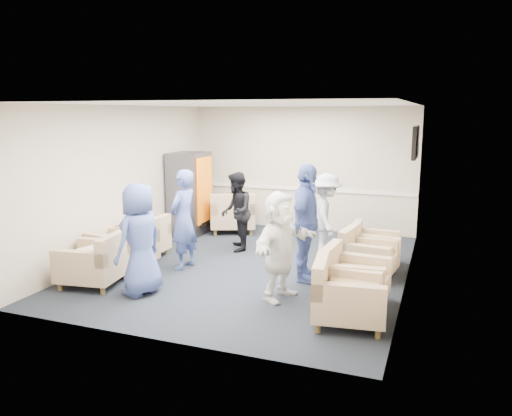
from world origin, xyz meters
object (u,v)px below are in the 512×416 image
at_px(armchair_right_midfar, 366,256).
at_px(person_back_left, 236,212).
at_px(armchair_left_mid, 126,248).
at_px(person_mid_left, 183,219).
at_px(armchair_right_midnear, 350,281).
at_px(vending_machine, 190,193).
at_px(armchair_right_near, 344,297).
at_px(armchair_corner, 233,215).
at_px(person_front_right, 280,246).
at_px(armchair_left_near, 96,263).
at_px(person_front_left, 140,239).
at_px(person_mid_right, 306,223).
at_px(armchair_right_far, 371,248).
at_px(person_back_right, 326,216).
at_px(armchair_left_far, 143,240).

bearing_deg(armchair_right_midfar, person_back_left, 82.63).
height_order(armchair_left_mid, person_mid_left, person_mid_left).
height_order(armchair_right_midnear, vending_machine, vending_machine).
relative_size(armchair_right_near, armchair_corner, 0.79).
distance_m(armchair_left_mid, person_front_right, 2.87).
bearing_deg(person_mid_left, armchair_left_mid, -60.33).
relative_size(armchair_left_near, armchair_right_near, 1.00).
bearing_deg(armchair_corner, person_mid_left, 72.93).
relative_size(person_front_left, person_back_left, 1.08).
xyz_separation_m(armchair_left_near, armchair_right_near, (3.77, -0.08, 0.00)).
bearing_deg(person_front_left, person_mid_left, -166.30).
height_order(person_back_left, person_front_right, person_front_right).
bearing_deg(person_front_right, person_front_left, 120.01).
distance_m(armchair_right_midnear, vending_machine, 4.89).
bearing_deg(vending_machine, armchair_right_midnear, -35.89).
height_order(armchair_right_midfar, person_front_right, person_front_right).
xyz_separation_m(vending_machine, person_mid_right, (3.11, -2.12, 0.04)).
relative_size(armchair_right_far, person_front_right, 0.52).
bearing_deg(armchair_right_near, armchair_right_midfar, -6.99).
height_order(armchair_right_near, person_front_left, person_front_left).
distance_m(armchair_left_mid, person_mid_left, 1.08).
bearing_deg(person_back_right, vending_machine, 57.82).
relative_size(person_back_left, person_mid_right, 0.82).
distance_m(armchair_left_near, person_mid_right, 3.23).
height_order(armchair_corner, person_mid_left, person_mid_left).
bearing_deg(person_mid_left, person_mid_right, 99.01).
xyz_separation_m(armchair_corner, person_mid_left, (0.24, -2.66, 0.46)).
distance_m(armchair_right_midnear, armchair_right_far, 1.84).
height_order(armchair_left_near, person_back_right, person_back_right).
xyz_separation_m(armchair_left_far, person_front_left, (0.99, -1.57, 0.49)).
distance_m(armchair_left_near, armchair_left_far, 1.52).
relative_size(armchair_right_far, person_back_right, 0.52).
xyz_separation_m(armchair_right_near, person_mid_right, (-0.87, 1.38, 0.57)).
xyz_separation_m(armchair_corner, person_back_right, (2.32, -1.20, 0.38)).
xyz_separation_m(armchair_right_midfar, armchair_right_far, (0.02, 0.54, -0.01)).
bearing_deg(armchair_left_mid, armchair_corner, 175.32).
relative_size(armchair_right_near, person_back_right, 0.64).
xyz_separation_m(armchair_right_near, armchair_right_midnear, (-0.04, 0.65, -0.01)).
bearing_deg(armchair_right_midnear, armchair_left_near, 102.14).
xyz_separation_m(armchair_corner, person_back_left, (0.64, -1.34, 0.37)).
bearing_deg(person_mid_right, person_back_left, 53.26).
bearing_deg(person_front_left, armchair_corner, -162.89).
distance_m(armchair_right_midfar, person_back_right, 1.24).
height_order(armchair_left_near, armchair_corner, armchair_corner).
distance_m(armchair_right_far, person_back_left, 2.57).
height_order(armchair_left_near, person_back_left, person_back_left).
bearing_deg(armchair_left_far, armchair_left_mid, 10.59).
bearing_deg(person_front_right, armchair_left_near, 114.30).
bearing_deg(armchair_left_mid, armchair_right_near, 83.95).
relative_size(armchair_left_near, armchair_left_far, 1.16).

